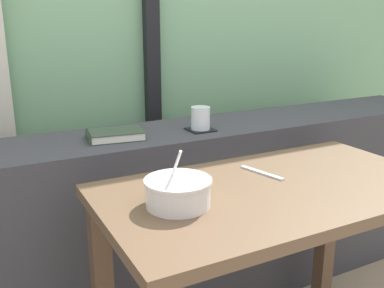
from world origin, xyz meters
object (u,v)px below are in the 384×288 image
soup_bowl (178,193)px  closed_book (115,135)px  juice_glass (201,119)px  fork_utensil (262,173)px  coaster_square (200,130)px  breakfast_table (273,227)px

soup_bowl → closed_book: bearing=90.0°
juice_glass → soup_bowl: soup_bowl is taller
fork_utensil → soup_bowl: bearing=-178.1°
fork_utensil → juice_glass: bearing=77.3°
coaster_square → soup_bowl: size_ratio=0.55×
juice_glass → fork_utensil: (0.01, -0.40, -0.10)m
breakfast_table → juice_glass: juice_glass is taller
juice_glass → fork_utensil: juice_glass is taller
coaster_square → fork_utensil: coaster_square is taller
soup_bowl → breakfast_table: bearing=-0.9°
soup_bowl → fork_utensil: soup_bowl is taller
closed_book → fork_utensil: 0.56m
breakfast_table → closed_book: closed_book is taller
closed_book → soup_bowl: (-0.00, -0.53, -0.04)m
juice_glass → fork_utensil: bearing=-88.6°
juice_glass → soup_bowl: bearing=-124.4°
breakfast_table → soup_bowl: bearing=179.1°
closed_book → fork_utensil: size_ratio=1.29×
coaster_square → juice_glass: bearing=90.0°
juice_glass → soup_bowl: (-0.34, -0.50, -0.07)m
breakfast_table → juice_glass: size_ratio=11.84×
juice_glass → closed_book: 0.34m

